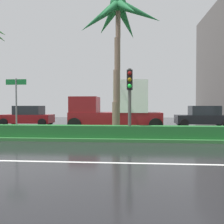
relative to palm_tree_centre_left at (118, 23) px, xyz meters
name	(u,v)px	position (x,y,z in m)	size (l,w,h in m)	color
ground_plane	(54,135)	(-3.92, 0.71, -6.39)	(90.00, 42.00, 0.10)	black
median_strip	(49,135)	(-3.92, -0.29, -6.27)	(85.50, 4.00, 0.15)	#2D6B33
median_hedge	(39,131)	(-3.92, -1.69, -5.89)	(76.50, 0.70, 0.60)	#1E6028
palm_tree_centre_left	(118,23)	(0.00, 0.00, 0.00)	(4.76, 4.48, 7.73)	brown
traffic_signal_median_right	(130,90)	(0.68, -1.84, -3.86)	(0.28, 0.43, 3.38)	#4C4C47
street_name_sign	(16,99)	(-5.23, -1.46, -4.26)	(1.10, 0.08, 3.00)	slate
car_in_traffic_second	(28,116)	(-8.16, 6.50, -5.52)	(4.30, 2.02, 1.72)	maroon
box_truck_lead	(117,108)	(-0.27, 3.46, -4.80)	(6.40, 2.64, 3.46)	maroon
car_in_traffic_third	(203,117)	(6.66, 6.75, -5.52)	(4.30, 2.02, 1.72)	black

